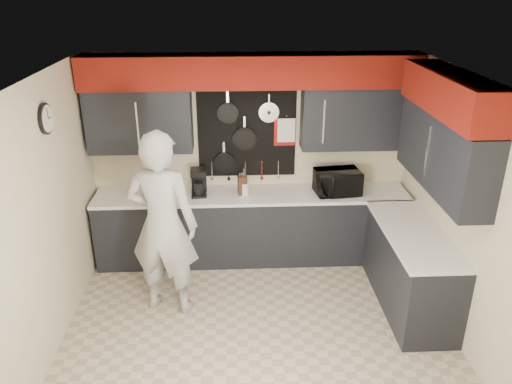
{
  "coord_description": "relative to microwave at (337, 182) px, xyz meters",
  "views": [
    {
      "loc": [
        -0.22,
        -4.25,
        3.41
      ],
      "look_at": [
        0.0,
        0.5,
        1.34
      ],
      "focal_mm": 35.0,
      "sensor_mm": 36.0,
      "label": 1
    }
  ],
  "objects": [
    {
      "name": "ground",
      "position": [
        -1.05,
        -1.4,
        -1.07
      ],
      "size": [
        4.0,
        4.0,
        0.0
      ],
      "primitive_type": "plane",
      "color": "#BEAD94",
      "rests_on": "ground"
    },
    {
      "name": "back_wall_assembly",
      "position": [
        -1.04,
        0.2,
        0.94
      ],
      "size": [
        4.0,
        0.36,
        2.6
      ],
      "color": "beige",
      "rests_on": "ground"
    },
    {
      "name": "right_wall_assembly",
      "position": [
        0.8,
        -1.13,
        0.87
      ],
      "size": [
        0.36,
        3.5,
        2.6
      ],
      "color": "beige",
      "rests_on": "ground"
    },
    {
      "name": "left_wall_assembly",
      "position": [
        -3.05,
        -1.38,
        0.26
      ],
      "size": [
        0.05,
        3.5,
        2.6
      ],
      "color": "beige",
      "rests_on": "ground"
    },
    {
      "name": "base_cabinets",
      "position": [
        -0.56,
        -0.27,
        -0.61
      ],
      "size": [
        3.95,
        2.2,
        0.92
      ],
      "color": "black",
      "rests_on": "ground"
    },
    {
      "name": "microwave",
      "position": [
        0.0,
        0.0,
        0.0
      ],
      "size": [
        0.59,
        0.44,
        0.3
      ],
      "primitive_type": "imported",
      "rotation": [
        0.0,
        0.0,
        0.13
      ],
      "color": "black",
      "rests_on": "base_cabinets"
    },
    {
      "name": "knife_block",
      "position": [
        -1.17,
        0.03,
        -0.03
      ],
      "size": [
        0.12,
        0.12,
        0.23
      ],
      "primitive_type": "cube",
      "rotation": [
        0.0,
        0.0,
        0.13
      ],
      "color": "#341B10",
      "rests_on": "base_cabinets"
    },
    {
      "name": "utensil_crock",
      "position": [
        -1.15,
        0.02,
        -0.08
      ],
      "size": [
        0.12,
        0.12,
        0.15
      ],
      "primitive_type": "cylinder",
      "color": "white",
      "rests_on": "base_cabinets"
    },
    {
      "name": "coffee_maker",
      "position": [
        -1.71,
        0.05,
        0.03
      ],
      "size": [
        0.2,
        0.24,
        0.34
      ],
      "rotation": [
        0.0,
        0.0,
        0.05
      ],
      "color": "black",
      "rests_on": "base_cabinets"
    },
    {
      "name": "person",
      "position": [
        -2.03,
        -0.98,
        -0.04
      ],
      "size": [
        0.85,
        0.66,
        2.06
      ],
      "primitive_type": "imported",
      "rotation": [
        0.0,
        0.0,
        2.91
      ],
      "color": "#A8A8A6",
      "rests_on": "ground"
    }
  ]
}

